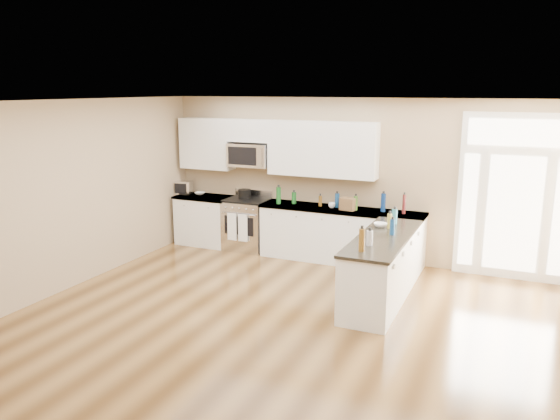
# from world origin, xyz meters

# --- Properties ---
(ground) EXTENTS (8.00, 8.00, 0.00)m
(ground) POSITION_xyz_m (0.00, 0.00, 0.00)
(ground) COLOR #4D3215
(room_shell) EXTENTS (8.00, 8.00, 8.00)m
(room_shell) POSITION_xyz_m (0.00, 0.00, 1.71)
(room_shell) COLOR tan
(room_shell) RESTS_ON ground
(back_cabinet_left) EXTENTS (1.10, 0.66, 0.94)m
(back_cabinet_left) POSITION_xyz_m (-2.87, 3.69, 0.44)
(back_cabinet_left) COLOR white
(back_cabinet_left) RESTS_ON ground
(back_cabinet_right) EXTENTS (2.85, 0.66, 0.94)m
(back_cabinet_right) POSITION_xyz_m (-0.16, 3.69, 0.44)
(back_cabinet_right) COLOR white
(back_cabinet_right) RESTS_ON ground
(peninsula_cabinet) EXTENTS (0.69, 2.32, 0.94)m
(peninsula_cabinet) POSITION_xyz_m (0.93, 2.24, 0.43)
(peninsula_cabinet) COLOR white
(peninsula_cabinet) RESTS_ON ground
(upper_cabinet_left) EXTENTS (1.04, 0.33, 0.95)m
(upper_cabinet_left) POSITION_xyz_m (-2.88, 3.83, 1.93)
(upper_cabinet_left) COLOR white
(upper_cabinet_left) RESTS_ON room_shell
(upper_cabinet_right) EXTENTS (1.94, 0.33, 0.95)m
(upper_cabinet_right) POSITION_xyz_m (-0.57, 3.83, 1.93)
(upper_cabinet_right) COLOR white
(upper_cabinet_right) RESTS_ON room_shell
(upper_cabinet_short) EXTENTS (0.82, 0.33, 0.40)m
(upper_cabinet_short) POSITION_xyz_m (-1.95, 3.83, 2.20)
(upper_cabinet_short) COLOR white
(upper_cabinet_short) RESTS_ON room_shell
(microwave) EXTENTS (0.78, 0.41, 0.42)m
(microwave) POSITION_xyz_m (-1.95, 3.80, 1.76)
(microwave) COLOR silver
(microwave) RESTS_ON room_shell
(entry_door) EXTENTS (1.70, 0.10, 2.60)m
(entry_door) POSITION_xyz_m (2.55, 3.95, 1.30)
(entry_door) COLOR white
(entry_door) RESTS_ON ground
(kitchen_range) EXTENTS (0.77, 0.69, 1.08)m
(kitchen_range) POSITION_xyz_m (-1.98, 3.69, 0.48)
(kitchen_range) COLOR silver
(kitchen_range) RESTS_ON ground
(stockpot) EXTENTS (0.24, 0.24, 0.18)m
(stockpot) POSITION_xyz_m (-2.05, 3.76, 1.04)
(stockpot) COLOR black
(stockpot) RESTS_ON kitchen_range
(toaster_oven) EXTENTS (0.34, 0.29, 0.26)m
(toaster_oven) POSITION_xyz_m (-3.35, 3.71, 1.07)
(toaster_oven) COLOR silver
(toaster_oven) RESTS_ON back_cabinet_left
(cardboard_box) EXTENTS (0.28, 0.23, 0.21)m
(cardboard_box) POSITION_xyz_m (-0.02, 3.63, 1.04)
(cardboard_box) COLOR brown
(cardboard_box) RESTS_ON back_cabinet_right
(bowl_left) EXTENTS (0.20, 0.20, 0.05)m
(bowl_left) POSITION_xyz_m (-3.04, 3.78, 0.96)
(bowl_left) COLOR white
(bowl_left) RESTS_ON back_cabinet_left
(bowl_peninsula) EXTENTS (0.23, 0.23, 0.06)m
(bowl_peninsula) POSITION_xyz_m (0.76, 2.71, 0.97)
(bowl_peninsula) COLOR white
(bowl_peninsula) RESTS_ON peninsula_cabinet
(cup_counter) EXTENTS (0.14, 0.14, 0.09)m
(cup_counter) POSITION_xyz_m (-0.32, 3.67, 0.99)
(cup_counter) COLOR white
(cup_counter) RESTS_ON back_cabinet_right
(counter_bottles) EXTENTS (2.39, 2.44, 0.32)m
(counter_bottles) POSITION_xyz_m (0.21, 3.07, 1.07)
(counter_bottles) COLOR #19591E
(counter_bottles) RESTS_ON back_cabinet_right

